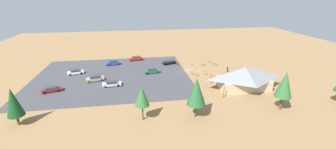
{
  "coord_description": "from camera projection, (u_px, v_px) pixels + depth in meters",
  "views": [
    {
      "loc": [
        15.97,
        62.04,
        22.43
      ],
      "look_at": [
        6.85,
        5.52,
        1.2
      ],
      "focal_mm": 23.62,
      "sensor_mm": 36.0,
      "label": 1
    }
  ],
  "objects": [
    {
      "name": "bicycle_green_trailside",
      "position": [
        213.0,
        63.0,
        73.75
      ],
      "size": [
        0.73,
        1.71,
        0.89
      ],
      "color": "black",
      "rests_on": "ground"
    },
    {
      "name": "car_black_back_corner",
      "position": [
        169.0,
        62.0,
        73.49
      ],
      "size": [
        4.72,
        2.97,
        1.41
      ],
      "color": "black",
      "rests_on": "parking_lot_asphalt"
    },
    {
      "name": "car_red_end_stall",
      "position": [
        136.0,
        58.0,
        77.57
      ],
      "size": [
        5.01,
        2.64,
        1.43
      ],
      "color": "red",
      "rests_on": "parking_lot_asphalt"
    },
    {
      "name": "lot_sign",
      "position": [
        192.0,
        67.0,
        66.97
      ],
      "size": [
        0.56,
        0.08,
        2.2
      ],
      "color": "#99999E",
      "rests_on": "ground"
    },
    {
      "name": "bicycle_purple_lone_west",
      "position": [
        196.0,
        75.0,
        63.21
      ],
      "size": [
        1.52,
        0.78,
        0.77
      ],
      "color": "black",
      "rests_on": "ground"
    },
    {
      "name": "bicycle_black_yard_center",
      "position": [
        203.0,
        65.0,
        71.71
      ],
      "size": [
        1.39,
        1.14,
        0.78
      ],
      "color": "black",
      "rests_on": "ground"
    },
    {
      "name": "pine_far_east",
      "position": [
        13.0,
        102.0,
        38.39
      ],
      "size": [
        2.82,
        2.82,
        7.2
      ],
      "color": "brown",
      "rests_on": "ground"
    },
    {
      "name": "car_white_inner_stall",
      "position": [
        75.0,
        72.0,
        64.4
      ],
      "size": [
        4.8,
        2.83,
        1.43
      ],
      "color": "white",
      "rests_on": "parking_lot_asphalt"
    },
    {
      "name": "car_maroon_second_row",
      "position": [
        52.0,
        89.0,
        53.02
      ],
      "size": [
        4.74,
        2.82,
        1.27
      ],
      "color": "maroon",
      "rests_on": "parking_lot_asphalt"
    },
    {
      "name": "car_tan_mid_lot",
      "position": [
        95.0,
        78.0,
        59.45
      ],
      "size": [
        4.9,
        2.99,
        1.47
      ],
      "color": "tan",
      "rests_on": "parking_lot_asphalt"
    },
    {
      "name": "bike_pavilion",
      "position": [
        244.0,
        77.0,
        54.23
      ],
      "size": [
        14.04,
        8.75,
        5.52
      ],
      "color": "#C6B28E",
      "rests_on": "ground"
    },
    {
      "name": "bicycle_silver_edge_north",
      "position": [
        191.0,
        72.0,
        65.12
      ],
      "size": [
        0.87,
        1.43,
        0.84
      ],
      "color": "black",
      "rests_on": "ground"
    },
    {
      "name": "car_silver_near_entry",
      "position": [
        112.0,
        84.0,
        56.15
      ],
      "size": [
        4.82,
        2.16,
        1.42
      ],
      "color": "#BCBCC1",
      "rests_on": "parking_lot_asphalt"
    },
    {
      "name": "parking_lot_asphalt",
      "position": [
        112.0,
        76.0,
        63.14
      ],
      "size": [
        43.11,
        35.47,
        0.05
      ],
      "primitive_type": "cube",
      "color": "#424247",
      "rests_on": "ground"
    },
    {
      "name": "car_green_aisle_side",
      "position": [
        152.0,
        71.0,
        65.33
      ],
      "size": [
        4.72,
        2.5,
        1.41
      ],
      "color": "#1E6B3D",
      "rests_on": "parking_lot_asphalt"
    },
    {
      "name": "bicycle_blue_mid_cluster",
      "position": [
        251.0,
        72.0,
        65.2
      ],
      "size": [
        0.96,
        1.39,
        0.79
      ],
      "color": "black",
      "rests_on": "ground"
    },
    {
      "name": "pine_center",
      "position": [
        285.0,
        85.0,
        43.4
      ],
      "size": [
        3.28,
        3.28,
        8.16
      ],
      "color": "brown",
      "rests_on": "ground"
    },
    {
      "name": "pine_east",
      "position": [
        142.0,
        96.0,
        39.94
      ],
      "size": [
        2.65,
        2.65,
        6.77
      ],
      "color": "brown",
      "rests_on": "ground"
    },
    {
      "name": "bicycle_teal_lone_east",
      "position": [
        209.0,
        61.0,
        75.49
      ],
      "size": [
        1.06,
        1.51,
        0.84
      ],
      "color": "black",
      "rests_on": "ground"
    },
    {
      "name": "pine_midwest",
      "position": [
        196.0,
        91.0,
        40.77
      ],
      "size": [
        3.57,
        3.57,
        7.97
      ],
      "color": "brown",
      "rests_on": "ground"
    },
    {
      "name": "ground",
      "position": [
        187.0,
        71.0,
        67.61
      ],
      "size": [
        160.0,
        160.0,
        0.0
      ],
      "primitive_type": "plane",
      "color": "#937047",
      "rests_on": "ground"
    },
    {
      "name": "bicycle_red_by_bin",
      "position": [
        216.0,
        65.0,
        71.99
      ],
      "size": [
        1.76,
        0.51,
        0.84
      ],
      "color": "black",
      "rests_on": "ground"
    },
    {
      "name": "car_blue_by_curb",
      "position": [
        113.0,
        63.0,
        72.84
      ],
      "size": [
        4.68,
        2.65,
        1.49
      ],
      "color": "#1E42B2",
      "rests_on": "parking_lot_asphalt"
    },
    {
      "name": "bicycle_orange_near_porch",
      "position": [
        261.0,
        77.0,
        61.64
      ],
      "size": [
        1.78,
        0.48,
        0.85
      ],
      "color": "black",
      "rests_on": "ground"
    },
    {
      "name": "trash_bin",
      "position": [
        177.0,
        64.0,
        72.75
      ],
      "size": [
        0.6,
        0.6,
        0.9
      ],
      "primitive_type": "cylinder",
      "color": "brown",
      "rests_on": "ground"
    },
    {
      "name": "visitor_crossing_yard",
      "position": [
        228.0,
        69.0,
        66.34
      ],
      "size": [
        0.36,
        0.36,
        1.7
      ],
      "color": "#2D3347",
      "rests_on": "ground"
    },
    {
      "name": "bicycle_white_yard_front",
      "position": [
        206.0,
        73.0,
        64.37
      ],
      "size": [
        0.68,
        1.67,
        0.87
      ],
      "color": "black",
      "rests_on": "ground"
    }
  ]
}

